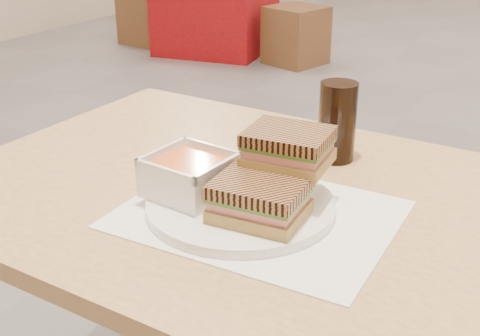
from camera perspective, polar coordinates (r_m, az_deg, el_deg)
The scene contains 10 objects.
main_table at distance 1.01m, azimuth 6.27°, elevation -9.21°, with size 1.21×0.71×0.75m.
tray_liner at distance 0.93m, azimuth 1.68°, elevation -4.21°, with size 0.40×0.32×0.00m.
plate at distance 0.93m, azimuth 0.06°, elevation -3.38°, with size 0.28×0.28×0.02m.
soup_bowl at distance 0.95m, azimuth -4.56°, elevation -0.77°, with size 0.12×0.12×0.06m.
panini_lower at distance 0.87m, azimuth 1.79°, elevation -2.82°, with size 0.13×0.11×0.06m.
panini_upper at distance 0.92m, azimuth 4.38°, elevation 1.87°, with size 0.13×0.11×0.05m.
cola_glass at distance 1.10m, azimuth 8.79°, elevation 4.16°, with size 0.07×0.07×0.14m.
bg_table_0 at distance 5.05m, azimuth -2.15°, elevation 14.48°, with size 0.92×0.92×0.69m.
bg_chair_0l at distance 5.36m, azimuth -8.07°, elevation 13.54°, with size 0.44×0.44×0.45m.
bg_chair_0r at distance 4.68m, azimuth 5.08°, elevation 11.86°, with size 0.45×0.45×0.41m.
Camera 1 is at (0.44, -2.71, 1.19)m, focal length 47.14 mm.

